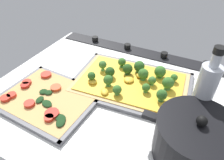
% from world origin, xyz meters
% --- Properties ---
extents(ground_plane, '(0.83, 0.66, 0.03)m').
position_xyz_m(ground_plane, '(0.00, 0.00, -0.01)').
color(ground_plane, white).
extents(stove_control_panel, '(0.79, 0.07, 0.03)m').
position_xyz_m(stove_control_panel, '(-0.00, -0.30, 0.01)').
color(stove_control_panel, black).
rests_on(stove_control_panel, ground_plane).
extents(baking_tray_front, '(0.42, 0.30, 0.01)m').
position_xyz_m(baking_tray_front, '(-0.03, -0.07, 0.00)').
color(baking_tray_front, slate).
rests_on(baking_tray_front, ground_plane).
extents(broccoli_pizza, '(0.39, 0.28, 0.06)m').
position_xyz_m(broccoli_pizza, '(-0.03, -0.07, 0.02)').
color(broccoli_pizza, tan).
rests_on(broccoli_pizza, baking_tray_front).
extents(baking_tray_back, '(0.31, 0.25, 0.01)m').
position_xyz_m(baking_tray_back, '(0.18, 0.12, 0.00)').
color(baking_tray_back, slate).
rests_on(baking_tray_back, ground_plane).
extents(veggie_pizza_back, '(0.28, 0.23, 0.02)m').
position_xyz_m(veggie_pizza_back, '(0.18, 0.12, 0.01)').
color(veggie_pizza_back, tan).
rests_on(veggie_pizza_back, baking_tray_back).
extents(cooking_pot, '(0.26, 0.19, 0.13)m').
position_xyz_m(cooking_pot, '(-0.26, 0.12, 0.05)').
color(cooking_pot, black).
rests_on(cooking_pot, ground_plane).
extents(oil_bottle, '(0.05, 0.05, 0.24)m').
position_xyz_m(oil_bottle, '(-0.25, 0.01, 0.10)').
color(oil_bottle, '#B7BCC6').
rests_on(oil_bottle, ground_plane).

